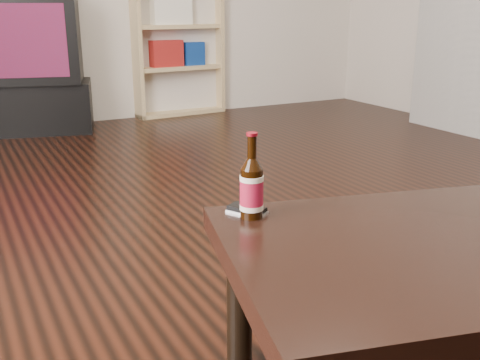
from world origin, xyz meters
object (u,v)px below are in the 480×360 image
tv (20,39)px  coffee_table (480,260)px  tv_stand (28,107)px  phone (247,210)px  beer_bottle (252,188)px  bookshelf (171,22)px

tv → coffee_table: 3.60m
tv_stand → tv: size_ratio=0.99×
coffee_table → phone: 0.52m
tv → beer_bottle: bearing=-73.8°
tv_stand → coffee_table: size_ratio=0.74×
beer_bottle → phone: size_ratio=1.96×
beer_bottle → phone: beer_bottle is taller
tv_stand → bookshelf: size_ratio=0.62×
beer_bottle → phone: 0.07m
phone → beer_bottle: bearing=-128.0°
tv_stand → coffee_table: bearing=-67.8°
beer_bottle → phone: bearing=81.6°
tv → coffee_table: (0.45, -3.56, -0.30)m
tv → coffee_table: tv is taller
tv_stand → tv: tv is taller
bookshelf → beer_bottle: (-1.15, -3.47, -0.27)m
bookshelf → coffee_table: bearing=-106.2°
tv → bookshelf: 1.25m
tv_stand → phone: (0.07, -3.20, 0.24)m
phone → tv_stand: bearing=61.8°
beer_bottle → coffee_table: bearing=-41.0°
tv → beer_bottle: (0.07, -3.23, -0.18)m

